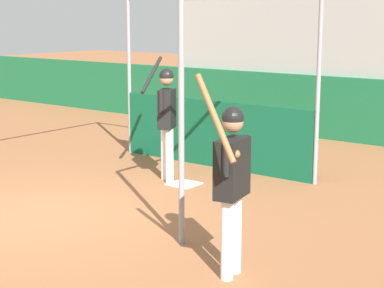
{
  "coord_description": "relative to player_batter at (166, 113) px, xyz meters",
  "views": [
    {
      "loc": [
        6.7,
        -5.33,
        2.65
      ],
      "look_at": [
        1.69,
        1.16,
        1.01
      ],
      "focal_mm": 60.0,
      "sensor_mm": 36.0,
      "label": 1
    }
  ],
  "objects": [
    {
      "name": "ground_plane",
      "position": [
        -0.17,
        -2.46,
        -1.12
      ],
      "size": [
        60.0,
        60.0,
        0.0
      ],
      "primitive_type": "plane",
      "color": "#935B38"
    },
    {
      "name": "outfield_wall",
      "position": [
        -0.17,
        4.92,
        -0.43
      ],
      "size": [
        24.0,
        0.12,
        1.37
      ],
      "color": "#196038",
      "rests_on": "ground"
    },
    {
      "name": "bleacher_section",
      "position": [
        -0.17,
        6.58,
        0.4
      ],
      "size": [
        7.05,
        3.2,
        3.05
      ],
      "color": "#9E9E99",
      "rests_on": "ground"
    },
    {
      "name": "batting_cage",
      "position": [
        -0.0,
        0.68,
        0.12
      ],
      "size": [
        4.09,
        3.49,
        3.01
      ],
      "color": "gray",
      "rests_on": "ground"
    },
    {
      "name": "home_plate",
      "position": [
        0.36,
        -0.0,
        -1.11
      ],
      "size": [
        0.44,
        0.44,
        0.02
      ],
      "color": "white",
      "rests_on": "ground"
    },
    {
      "name": "player_batter",
      "position": [
        0.0,
        0.0,
        0.0
      ],
      "size": [
        0.72,
        0.75,
        1.98
      ],
      "rotation": [
        0.0,
        0.0,
        2.03
      ],
      "color": "white",
      "rests_on": "ground"
    },
    {
      "name": "player_waiting",
      "position": [
        3.03,
        -2.59,
        -0.04
      ],
      "size": [
        0.58,
        0.76,
        2.11
      ],
      "rotation": [
        0.0,
        0.0,
        -1.39
      ],
      "color": "white",
      "rests_on": "ground"
    }
  ]
}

